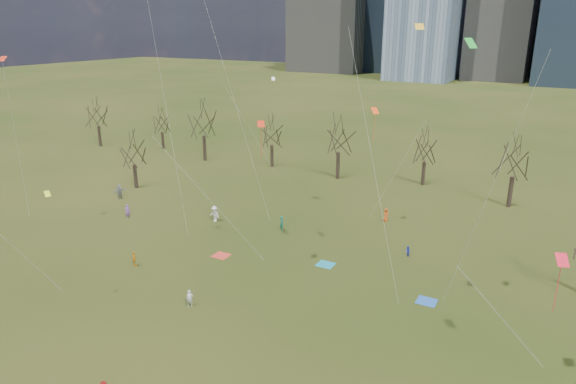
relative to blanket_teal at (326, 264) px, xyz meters
The scene contains 14 objects.
ground 13.32m from the blanket_teal, 106.08° to the right, with size 500.00×500.00×0.00m, color black.
bare_tree_row 25.46m from the blanket_teal, 98.79° to the left, with size 113.04×29.80×9.50m.
blanket_teal is the anchor object (origin of this frame).
blanket_navy 10.52m from the blanket_teal, 11.98° to the right, with size 1.60×1.50×0.03m, color #2458AB.
blanket_crimson 10.49m from the blanket_teal, 162.07° to the right, with size 1.60×1.50×0.03m, color red.
person_1 13.96m from the blanket_teal, 117.55° to the right, with size 0.54×0.35×1.48m, color silver.
person_4 18.27m from the blanket_teal, 150.05° to the right, with size 0.87×0.36×1.48m, color orange.
person_7 25.90m from the blanket_teal, behind, with size 0.63×0.41×1.73m, color #8855AA.
person_8 8.48m from the blanket_teal, 41.14° to the left, with size 0.54×0.42×1.11m, color #2A37B7.
person_9 16.66m from the blanket_teal, 166.02° to the left, with size 1.22×0.70×1.89m, color silver.
person_11 32.48m from the blanket_teal, behind, with size 1.80×0.57×1.94m, color slate.
person_12 13.87m from the blanket_teal, 84.47° to the left, with size 0.78×0.51×1.60m, color #DB5518.
person_13 9.67m from the blanket_teal, 145.49° to the left, with size 0.62×0.40×1.69m, color #176854.
kites_airborne 13.08m from the blanket_teal, 46.75° to the right, with size 68.29×45.45×32.39m.
Camera 1 is at (22.13, -28.03, 21.99)m, focal length 32.00 mm.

